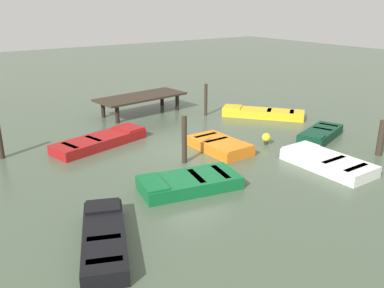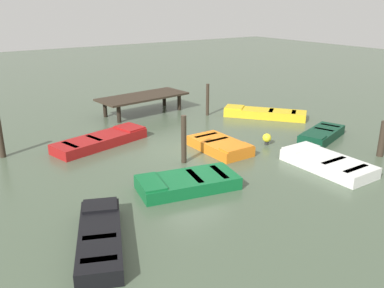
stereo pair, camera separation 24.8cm
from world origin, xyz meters
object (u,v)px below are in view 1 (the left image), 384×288
object	(u,v)px
rowboat_green	(189,182)
rowboat_yellow	(262,113)
rowboat_white	(327,162)
rowboat_dark_green	(320,134)
mooring_piling_mid_right	(206,100)
mooring_piling_near_left	(381,138)
marker_buoy	(266,138)
rowboat_red	(101,141)
mooring_piling_near_right	(184,139)
rowboat_black	(104,238)
rowboat_orange	(220,145)
dock_segment	(141,98)

from	to	relation	value
rowboat_green	rowboat_yellow	world-z (taller)	same
rowboat_white	rowboat_green	bearing A→B (deg)	74.41
rowboat_yellow	rowboat_dark_green	distance (m)	3.99
mooring_piling_mid_right	mooring_piling_near_left	bearing A→B (deg)	-76.79
rowboat_yellow	mooring_piling_near_left	bearing A→B (deg)	139.42
mooring_piling_mid_right	marker_buoy	xyz separation A→B (m)	(-0.69, -5.12, -0.54)
rowboat_white	rowboat_yellow	distance (m)	6.82
rowboat_dark_green	rowboat_yellow	bearing A→B (deg)	-114.40
mooring_piling_mid_right	rowboat_red	bearing A→B (deg)	-168.11
mooring_piling_near_right	mooring_piling_near_left	size ratio (longest dim) A/B	1.29
rowboat_black	rowboat_red	bearing A→B (deg)	0.25
rowboat_orange	rowboat_black	distance (m)	7.44
rowboat_green	rowboat_black	world-z (taller)	same
rowboat_orange	mooring_piling_near_right	distance (m)	2.01
mooring_piling_near_right	mooring_piling_near_left	bearing A→B (deg)	-28.95
rowboat_red	rowboat_yellow	bearing A→B (deg)	-18.31
rowboat_green	mooring_piling_near_right	world-z (taller)	mooring_piling_near_right
dock_segment	rowboat_green	xyz separation A→B (m)	(-3.15, -8.99, -0.62)
marker_buoy	rowboat_red	bearing A→B (deg)	146.46
mooring_piling_near_left	rowboat_red	bearing A→B (deg)	139.47
mooring_piling_near_left	marker_buoy	xyz separation A→B (m)	(-2.69, 3.39, -0.41)
rowboat_orange	rowboat_white	xyz separation A→B (m)	(2.03, -3.57, -0.00)
rowboat_orange	rowboat_yellow	world-z (taller)	same
rowboat_orange	rowboat_yellow	size ratio (longest dim) A/B	0.69
rowboat_white	rowboat_red	size ratio (longest dim) A/B	0.76
marker_buoy	rowboat_orange	bearing A→B (deg)	165.75
dock_segment	rowboat_white	size ratio (longest dim) A/B	1.54
rowboat_orange	mooring_piling_near_left	distance (m)	6.16
rowboat_white	marker_buoy	xyz separation A→B (m)	(0.01, 3.05, 0.07)
rowboat_black	mooring_piling_near_left	xyz separation A→B (m)	(11.22, -0.27, 0.48)
rowboat_orange	rowboat_yellow	xyz separation A→B (m)	(4.88, 2.63, -0.00)
dock_segment	rowboat_orange	world-z (taller)	dock_segment
rowboat_yellow	mooring_piling_mid_right	xyz separation A→B (m)	(-2.14, 1.97, 0.61)
mooring_piling_near_left	rowboat_orange	bearing A→B (deg)	140.42
rowboat_orange	rowboat_red	bearing A→B (deg)	-132.23
rowboat_orange	mooring_piling_near_left	world-z (taller)	mooring_piling_near_left
rowboat_yellow	marker_buoy	distance (m)	4.24
rowboat_yellow	mooring_piling_near_left	size ratio (longest dim) A/B	2.76
rowboat_orange	rowboat_yellow	bearing A→B (deg)	117.80
rowboat_orange	marker_buoy	world-z (taller)	marker_buoy
rowboat_orange	mooring_piling_near_left	size ratio (longest dim) A/B	1.90
mooring_piling_near_left	rowboat_dark_green	bearing A→B (deg)	95.75
mooring_piling_near_right	marker_buoy	distance (m)	3.97
dock_segment	rowboat_red	world-z (taller)	dock_segment
rowboat_white	rowboat_black	size ratio (longest dim) A/B	0.93
rowboat_yellow	marker_buoy	size ratio (longest dim) A/B	7.95
dock_segment	rowboat_orange	bearing A→B (deg)	-97.75
rowboat_black	marker_buoy	bearing A→B (deg)	-47.31
rowboat_white	rowboat_orange	bearing A→B (deg)	29.51
dock_segment	mooring_piling_near_left	bearing A→B (deg)	-73.34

